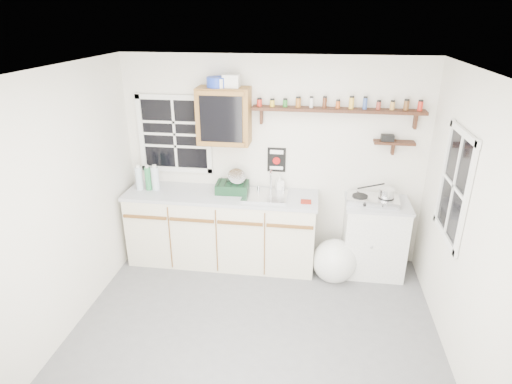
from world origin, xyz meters
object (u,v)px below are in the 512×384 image
main_cabinet (222,228)px  dish_rack (234,185)px  spice_shelf (338,109)px  right_cabinet (374,237)px  upper_cabinet (224,116)px  hotplate (373,200)px

main_cabinet → dish_rack: dish_rack is taller
spice_shelf → dish_rack: size_ratio=4.83×
right_cabinet → dish_rack: (-1.69, 0.05, 0.56)m
upper_cabinet → dish_rack: size_ratio=1.64×
right_cabinet → main_cabinet: bearing=-179.2°
upper_cabinet → hotplate: bearing=-4.6°
main_cabinet → hotplate: size_ratio=3.81×
main_cabinet → dish_rack: (0.14, 0.08, 0.55)m
main_cabinet → dish_rack: bearing=29.5°
right_cabinet → spice_shelf: spice_shelf is taller
main_cabinet → hotplate: 1.84m
main_cabinet → right_cabinet: (1.83, 0.03, -0.01)m
spice_shelf → hotplate: 1.10m
right_cabinet → hotplate: hotplate is taller
right_cabinet → upper_cabinet: bearing=176.2°
spice_shelf → hotplate: bearing=-24.7°
hotplate → dish_rack: bearing=-177.2°
right_cabinet → spice_shelf: (-0.52, 0.19, 1.47)m
dish_rack → hotplate: dish_rack is taller
right_cabinet → upper_cabinet: (-1.80, 0.12, 1.37)m
main_cabinet → upper_cabinet: upper_cabinet is taller
dish_rack → right_cabinet: bearing=-4.3°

